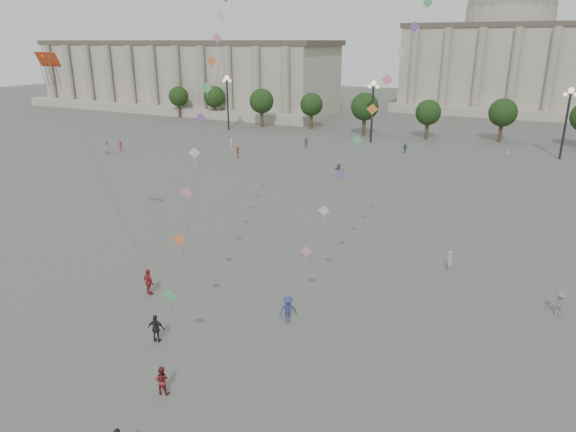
% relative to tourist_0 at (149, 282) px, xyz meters
% --- Properties ---
extents(ground, '(360.00, 360.00, 0.00)m').
position_rel_tourist_0_xyz_m(ground, '(10.62, -7.47, -0.96)').
color(ground, '#54524F').
rests_on(ground, ground).
extents(hall_west, '(84.00, 26.22, 17.20)m').
position_rel_tourist_0_xyz_m(hall_west, '(-64.38, 86.43, 7.47)').
color(hall_west, '#A39789').
rests_on(hall_west, ground).
extents(hall_central, '(48.30, 34.30, 35.50)m').
position_rel_tourist_0_xyz_m(hall_central, '(10.62, 121.75, 13.27)').
color(hall_central, '#A39789').
rests_on(hall_central, ground).
extents(tree_row, '(137.12, 5.12, 8.00)m').
position_rel_tourist_0_xyz_m(tree_row, '(10.62, 70.53, 4.43)').
color(tree_row, '#3B2C1D').
rests_on(tree_row, ground).
extents(lamp_post_far_west, '(2.00, 0.90, 10.65)m').
position_rel_tourist_0_xyz_m(lamp_post_far_west, '(-34.38, 62.53, 6.39)').
color(lamp_post_far_west, '#262628').
rests_on(lamp_post_far_west, ground).
extents(lamp_post_mid_west, '(2.00, 0.90, 10.65)m').
position_rel_tourist_0_xyz_m(lamp_post_mid_west, '(-4.38, 62.53, 6.39)').
color(lamp_post_mid_west, '#262628').
rests_on(lamp_post_mid_west, ground).
extents(lamp_post_mid_east, '(2.00, 0.90, 10.65)m').
position_rel_tourist_0_xyz_m(lamp_post_mid_east, '(25.62, 62.53, 6.39)').
color(lamp_post_mid_east, '#262628').
rests_on(lamp_post_mid_east, ground).
extents(person_crowd_0, '(0.98, 0.64, 1.55)m').
position_rel_tourist_0_xyz_m(person_crowd_0, '(3.45, 56.05, -0.19)').
color(person_crowd_0, navy).
rests_on(person_crowd_0, ground).
extents(person_crowd_1, '(1.17, 1.08, 1.93)m').
position_rel_tourist_0_xyz_m(person_crowd_1, '(-38.69, 34.12, 0.01)').
color(person_crowd_1, '#BBBBB7').
rests_on(person_crowd_1, ground).
extents(person_crowd_2, '(1.23, 1.24, 1.72)m').
position_rel_tourist_0_xyz_m(person_crowd_2, '(-38.03, 36.38, -0.10)').
color(person_crowd_2, '#A02B46').
rests_on(person_crowd_2, ground).
extents(person_crowd_4, '(1.42, 1.04, 1.49)m').
position_rel_tourist_0_xyz_m(person_crowd_4, '(18.42, 59.06, -0.22)').
color(person_crowd_4, white).
rests_on(person_crowd_4, ground).
extents(person_crowd_6, '(1.16, 0.67, 1.78)m').
position_rel_tourist_0_xyz_m(person_crowd_6, '(25.86, 9.73, -0.07)').
color(person_crowd_6, slate).
rests_on(person_crowd_6, ground).
extents(person_crowd_10, '(0.59, 0.73, 1.74)m').
position_rel_tourist_0_xyz_m(person_crowd_10, '(-23.14, 46.35, -0.09)').
color(person_crowd_10, white).
rests_on(person_crowd_10, ground).
extents(person_crowd_12, '(1.71, 1.13, 1.77)m').
position_rel_tourist_0_xyz_m(person_crowd_12, '(-0.44, 37.27, -0.08)').
color(person_crowd_12, '#5B5B5F').
rests_on(person_crowd_12, ground).
extents(person_crowd_13, '(0.66, 0.74, 1.69)m').
position_rel_tourist_0_xyz_m(person_crowd_13, '(18.19, 13.68, -0.11)').
color(person_crowd_13, beige).
rests_on(person_crowd_13, ground).
extents(person_crowd_16, '(1.05, 0.54, 1.72)m').
position_rel_tourist_0_xyz_m(person_crowd_16, '(-12.64, 53.06, -0.10)').
color(person_crowd_16, slate).
rests_on(person_crowd_16, ground).
extents(person_crowd_17, '(0.89, 1.27, 1.79)m').
position_rel_tourist_0_xyz_m(person_crowd_17, '(-18.38, 40.80, -0.07)').
color(person_crowd_17, maroon).
rests_on(person_crowd_17, ground).
extents(tourist_0, '(1.21, 0.78, 1.92)m').
position_rel_tourist_0_xyz_m(tourist_0, '(0.00, 0.00, 0.00)').
color(tourist_0, maroon).
rests_on(tourist_0, ground).
extents(tourist_4, '(1.12, 0.72, 1.77)m').
position_rel_tourist_0_xyz_m(tourist_4, '(4.53, -4.48, -0.07)').
color(tourist_4, black).
rests_on(tourist_4, ground).
extents(kite_flyer_0, '(0.89, 0.78, 1.56)m').
position_rel_tourist_0_xyz_m(kite_flyer_0, '(7.95, -8.05, -0.18)').
color(kite_flyer_0, maroon).
rests_on(kite_flyer_0, ground).
extents(kite_flyer_1, '(1.29, 1.34, 1.83)m').
position_rel_tourist_0_xyz_m(kite_flyer_1, '(10.49, 1.04, -0.05)').
color(kite_flyer_1, navy).
rests_on(kite_flyer_1, ground).
extents(dragon_kite, '(5.80, 1.26, 17.11)m').
position_rel_tourist_0_xyz_m(dragon_kite, '(-9.26, 1.88, 14.03)').
color(dragon_kite, '#AF3012').
rests_on(dragon_kite, ground).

